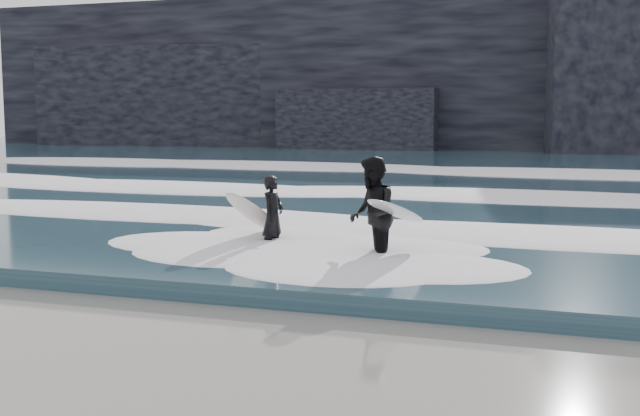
{
  "coord_description": "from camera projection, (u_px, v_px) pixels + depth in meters",
  "views": [
    {
      "loc": [
        5.88,
        -6.87,
        2.71
      ],
      "look_at": [
        1.38,
        6.36,
        1.0
      ],
      "focal_mm": 45.0,
      "sensor_mm": 36.0,
      "label": 1
    }
  ],
  "objects": [
    {
      "name": "ground",
      "position": [
        10.0,
        362.0,
        8.67
      ],
      "size": [
        120.0,
        120.0,
        0.0
      ],
      "primitive_type": "plane",
      "color": "#7D6647",
      "rests_on": "ground"
    },
    {
      "name": "sea",
      "position": [
        453.0,
        167.0,
        35.9
      ],
      "size": [
        90.0,
        52.0,
        0.3
      ],
      "primitive_type": "cube",
      "color": "#254350",
      "rests_on": "ground"
    },
    {
      "name": "headland",
      "position": [
        499.0,
        74.0,
        51.29
      ],
      "size": [
        70.0,
        9.0,
        10.0
      ],
      "primitive_type": "cube",
      "color": "black",
      "rests_on": "ground"
    },
    {
      "name": "foam_near",
      "position": [
        299.0,
        219.0,
        17.08
      ],
      "size": [
        60.0,
        3.2,
        0.2
      ],
      "primitive_type": "ellipsoid",
      "color": "white",
      "rests_on": "sea"
    },
    {
      "name": "foam_mid",
      "position": [
        381.0,
        188.0,
        23.65
      ],
      "size": [
        60.0,
        4.0,
        0.24
      ],
      "primitive_type": "ellipsoid",
      "color": "white",
      "rests_on": "sea"
    },
    {
      "name": "foam_far",
      "position": [
        437.0,
        167.0,
        32.11
      ],
      "size": [
        60.0,
        4.8,
        0.3
      ],
      "primitive_type": "ellipsoid",
      "color": "white",
      "rests_on": "sea"
    },
    {
      "name": "surfer_left",
      "position": [
        267.0,
        216.0,
        14.84
      ],
      "size": [
        0.97,
        1.97,
        1.52
      ],
      "color": "black",
      "rests_on": "ground"
    },
    {
      "name": "surfer_right",
      "position": [
        374.0,
        214.0,
        13.4
      ],
      "size": [
        1.36,
        2.05,
        1.94
      ],
      "color": "black",
      "rests_on": "ground"
    }
  ]
}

